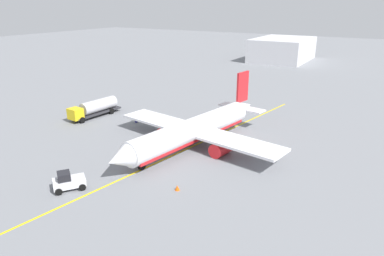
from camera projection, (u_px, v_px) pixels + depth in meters
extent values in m
plane|color=slate|center=(192.00, 147.00, 53.46)|extent=(400.00, 400.00, 0.00)
cylinder|color=white|center=(192.00, 130.00, 52.55)|extent=(24.69, 7.23, 3.45)
cube|color=red|center=(192.00, 136.00, 52.87)|extent=(23.25, 6.41, 0.97)
cone|color=white|center=(120.00, 159.00, 42.76)|extent=(3.87, 3.80, 3.31)
cone|color=white|center=(244.00, 107.00, 62.71)|extent=(5.15, 3.64, 2.93)
cube|color=red|center=(243.00, 87.00, 60.96)|extent=(3.22, 0.86, 5.20)
cube|color=white|center=(242.00, 108.00, 62.21)|extent=(3.69, 8.67, 0.24)
cube|color=white|center=(196.00, 131.00, 53.42)|extent=(9.20, 28.87, 0.36)
cylinder|color=red|center=(221.00, 149.00, 50.10)|extent=(3.49, 2.58, 2.10)
cylinder|color=red|center=(168.00, 132.00, 56.41)|extent=(3.49, 2.58, 2.10)
cylinder|color=#4C4C51|center=(141.00, 162.00, 45.75)|extent=(0.24, 0.24, 1.14)
cylinder|color=black|center=(142.00, 166.00, 45.94)|extent=(1.15, 0.57, 1.10)
cylinder|color=#4C4C51|center=(214.00, 140.00, 52.95)|extent=(0.24, 0.24, 1.14)
cylinder|color=black|center=(214.00, 144.00, 53.14)|extent=(1.15, 0.57, 1.10)
cylinder|color=#4C4C51|center=(188.00, 132.00, 56.11)|extent=(0.24, 0.24, 1.14)
cylinder|color=black|center=(188.00, 136.00, 56.30)|extent=(1.15, 0.57, 1.10)
cube|color=#2D2D33|center=(97.00, 112.00, 67.68)|extent=(10.49, 3.36, 0.30)
cube|color=yellow|center=(75.00, 114.00, 63.74)|extent=(2.20, 2.56, 2.00)
cube|color=black|center=(71.00, 113.00, 62.92)|extent=(0.33, 2.01, 0.90)
cylinder|color=silver|center=(99.00, 105.00, 67.71)|extent=(7.68, 2.93, 2.30)
cylinder|color=black|center=(82.00, 120.00, 63.72)|extent=(1.13, 0.44, 1.10)
cylinder|color=black|center=(74.00, 118.00, 65.10)|extent=(1.13, 0.44, 1.10)
cylinder|color=black|center=(112.00, 111.00, 69.05)|extent=(1.13, 0.44, 1.10)
cylinder|color=black|center=(103.00, 109.00, 70.43)|extent=(1.13, 0.44, 1.10)
cube|color=silver|center=(69.00, 182.00, 41.12)|extent=(4.10, 3.70, 0.90)
cube|color=black|center=(64.00, 176.00, 40.62)|extent=(2.06, 2.11, 0.90)
cylinder|color=black|center=(80.00, 180.00, 42.62)|extent=(0.83, 0.70, 0.80)
cylinder|color=black|center=(82.00, 187.00, 40.90)|extent=(0.83, 0.70, 0.80)
cylinder|color=black|center=(57.00, 184.00, 41.63)|extent=(0.83, 0.70, 0.80)
cylinder|color=black|center=(59.00, 192.00, 39.91)|extent=(0.83, 0.70, 0.80)
cube|color=navy|center=(136.00, 120.00, 64.10)|extent=(0.48, 0.53, 0.85)
cube|color=yellow|center=(136.00, 116.00, 63.86)|extent=(0.55, 0.62, 0.60)
sphere|color=tan|center=(136.00, 114.00, 63.71)|extent=(0.24, 0.24, 0.24)
cone|color=#F2590F|center=(177.00, 188.00, 40.97)|extent=(0.57, 0.57, 0.64)
cube|color=silver|center=(282.00, 49.00, 131.89)|extent=(27.30, 18.81, 8.18)
cube|color=#4C515B|center=(259.00, 51.00, 136.76)|extent=(18.98, 0.35, 5.40)
cube|color=yellow|center=(192.00, 147.00, 53.46)|extent=(61.27, 10.00, 0.01)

